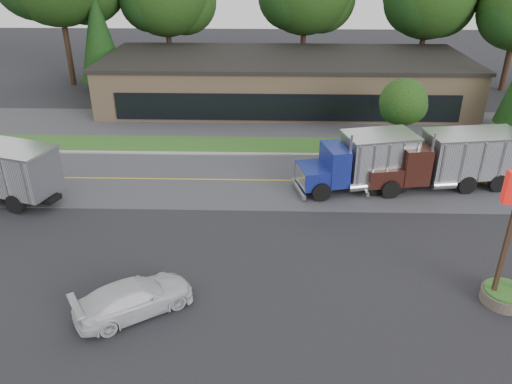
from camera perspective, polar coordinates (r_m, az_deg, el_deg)
ground at (r=23.57m, az=-0.22°, el=-8.06°), size 140.00×140.00×0.00m
road at (r=31.38m, az=0.31°, el=1.35°), size 60.00×8.00×0.02m
center_line at (r=31.38m, az=0.31°, el=1.35°), size 60.00×0.12×0.01m
curb at (r=35.22m, az=0.48°, el=4.27°), size 60.00×0.30×0.12m
grass_verge at (r=36.89m, az=0.54°, el=5.34°), size 60.00×3.40×0.03m
far_parking at (r=41.59m, az=0.68°, el=7.85°), size 60.00×7.00×0.02m
strip_mall at (r=46.79m, az=3.34°, el=12.51°), size 32.00×12.00×4.00m
evergreen_left at (r=52.69m, az=-17.56°, el=16.83°), size 4.37×4.37×9.93m
tree_verge at (r=37.10m, az=16.51°, el=9.58°), size 3.53×3.32×5.03m
dump_truck_blue at (r=30.39m, az=12.13°, el=3.56°), size 7.28×4.11×3.36m
dump_truck_maroon at (r=32.14m, az=21.30°, el=3.60°), size 9.63×3.93×3.36m
rally_car at (r=20.97m, az=-13.75°, el=-11.64°), size 5.05×4.29×1.39m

